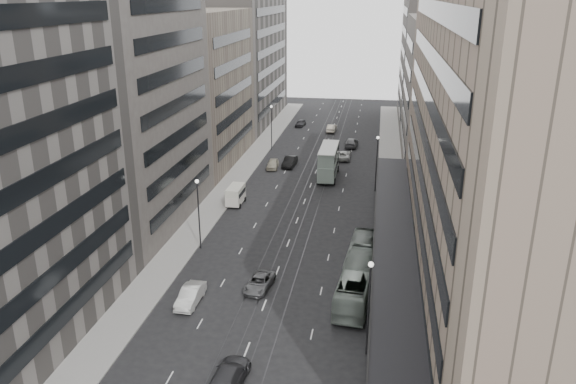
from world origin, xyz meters
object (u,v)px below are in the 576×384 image
Objects in this scene: panel_van at (236,195)px; sedan_2 at (259,282)px; double_decker at (328,161)px; bus_near at (357,282)px; bus_far at (360,256)px; sedan_1 at (190,296)px.

panel_van reaches higher than sedan_2.
bus_near is at bearing -80.27° from double_decker.
panel_van is (-17.70, 16.14, 0.05)m from bus_far.
panel_van is (-11.45, -13.84, -1.26)m from double_decker.
panel_van reaches higher than sedan_1.
bus_far reaches higher than sedan_1.
panel_van is at bearing -38.02° from bus_far.
double_decker is 2.20× the size of panel_van.
sedan_1 is (-15.43, -3.63, -0.86)m from bus_near.
bus_far is 2.09× the size of sedan_2.
bus_far is 2.39× the size of panel_van.
sedan_2 is at bearing 33.58° from sedan_1.
double_decker is at bearing -73.88° from bus_far.
bus_near is at bearing 6.04° from sedan_2.
sedan_1 reaches higher than sedan_2.
double_decker is 1.90× the size of sedan_1.
bus_far is at bearing 33.55° from sedan_1.
bus_far is (0.00, 6.28, -0.26)m from bus_near.
sedan_2 is (8.10, -22.31, -0.78)m from panel_van.
double_decker is 18.00m from panel_van.
bus_near reaches higher than bus_far.
double_decker reaches higher than sedan_1.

